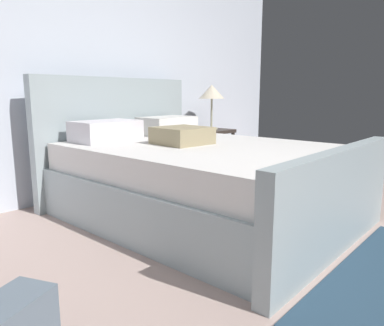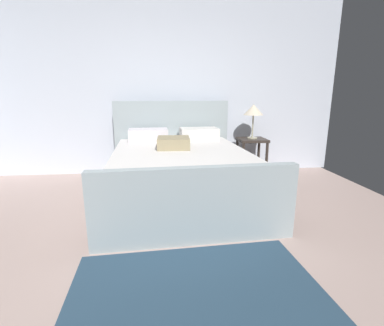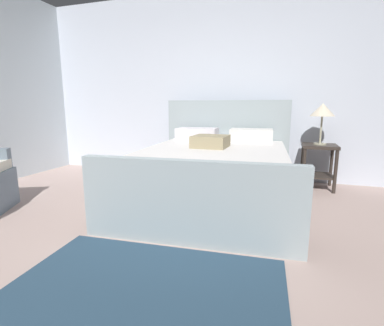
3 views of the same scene
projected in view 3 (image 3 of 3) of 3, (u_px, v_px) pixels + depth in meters
ground_plane at (135, 256)px, 2.18m from camera, size 5.80×5.42×0.02m
wall_back at (218, 87)px, 4.50m from camera, size 5.92×0.12×2.80m
bed at (214, 172)px, 3.39m from camera, size 1.93×2.43×1.19m
nightstand_right at (318, 159)px, 3.88m from camera, size 0.44×0.44×0.60m
table_lamp_right at (323, 111)px, 3.76m from camera, size 0.31×0.31×0.54m
area_rug at (146, 287)px, 1.77m from camera, size 1.74×1.14×0.01m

